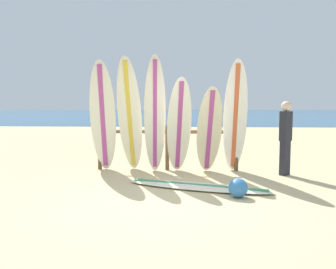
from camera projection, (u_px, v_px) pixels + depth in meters
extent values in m
plane|color=#CCB784|center=(156.00, 204.00, 5.15)|extent=(120.00, 120.00, 0.00)
cube|color=#1E5984|center=(185.00, 113.00, 62.83)|extent=(120.00, 80.00, 0.01)
cylinder|color=brown|center=(100.00, 147.00, 7.86)|extent=(0.09, 0.09, 1.04)
cylinder|color=brown|center=(167.00, 148.00, 7.77)|extent=(0.09, 0.09, 1.04)
cylinder|color=brown|center=(237.00, 148.00, 7.68)|extent=(0.09, 0.09, 1.04)
cylinder|color=brown|center=(167.00, 132.00, 7.74)|extent=(3.27, 0.08, 0.08)
ellipsoid|color=silver|center=(103.00, 117.00, 7.53)|extent=(0.61, 0.66, 2.48)
cube|color=#A53F8C|center=(103.00, 117.00, 7.53)|extent=(0.13, 0.60, 2.29)
ellipsoid|color=silver|center=(130.00, 115.00, 7.50)|extent=(0.61, 0.86, 2.55)
cube|color=gold|center=(130.00, 115.00, 7.50)|extent=(0.16, 0.77, 2.35)
ellipsoid|color=silver|center=(155.00, 115.00, 7.34)|extent=(0.55, 0.69, 2.56)
cube|color=#A53F8C|center=(155.00, 115.00, 7.34)|extent=(0.15, 0.61, 2.36)
ellipsoid|color=white|center=(179.00, 126.00, 7.27)|extent=(0.65, 0.97, 2.09)
cube|color=#A53F8C|center=(179.00, 126.00, 7.27)|extent=(0.21, 0.86, 1.93)
ellipsoid|color=beige|center=(209.00, 131.00, 7.25)|extent=(0.62, 0.90, 1.90)
cube|color=#A53F8C|center=(209.00, 131.00, 7.25)|extent=(0.18, 0.80, 1.75)
ellipsoid|color=white|center=(235.00, 118.00, 7.30)|extent=(0.54, 0.90, 2.46)
cube|color=#CC5933|center=(235.00, 118.00, 7.30)|extent=(0.12, 0.83, 2.27)
ellipsoid|color=silver|center=(198.00, 186.00, 6.09)|extent=(2.74, 1.33, 0.07)
cube|color=#388C59|center=(198.00, 186.00, 6.09)|extent=(2.40, 0.82, 0.08)
cube|color=#26262D|center=(285.00, 158.00, 7.20)|extent=(0.25, 0.24, 0.74)
cube|color=#26262D|center=(286.00, 126.00, 7.14)|extent=(0.30, 0.29, 0.63)
sphere|color=beige|center=(286.00, 106.00, 7.11)|extent=(0.22, 0.22, 0.22)
cube|color=silver|center=(180.00, 117.00, 36.30)|extent=(2.52, 2.07, 0.35)
cube|color=silver|center=(180.00, 114.00, 36.27)|extent=(1.08, 1.01, 0.36)
sphere|color=#3372B2|center=(238.00, 188.00, 5.48)|extent=(0.32, 0.32, 0.32)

